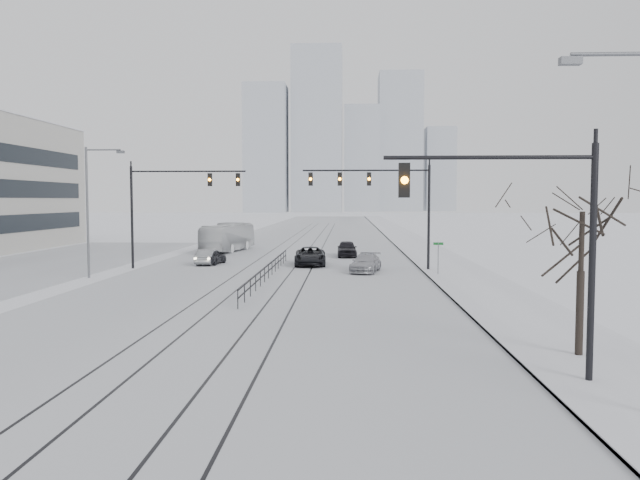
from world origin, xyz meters
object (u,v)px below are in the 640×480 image
(sedan_nb_right, at_px, (366,263))
(sedan_sb_inner, at_px, (212,257))
(sedan_nb_far, at_px, (347,249))
(box_truck, at_px, (228,237))
(traffic_mast_near, at_px, (536,229))
(bare_tree, at_px, (582,227))
(sedan_nb_front, at_px, (310,256))
(sedan_sb_outer, at_px, (208,257))

(sedan_nb_right, bearing_deg, sedan_sb_inner, 169.94)
(sedan_nb_far, relative_size, box_truck, 0.42)
(traffic_mast_near, bearing_deg, bare_tree, 51.24)
(bare_tree, height_order, sedan_nb_front, bare_tree)
(sedan_nb_front, relative_size, sedan_nb_far, 1.21)
(sedan_sb_inner, bearing_deg, box_truck, -76.84)
(sedan_sb_inner, distance_m, sedan_nb_far, 13.54)
(sedan_sb_inner, relative_size, sedan_sb_outer, 0.98)
(sedan_nb_far, bearing_deg, sedan_nb_right, -84.89)
(sedan_nb_right, xyz_separation_m, box_truck, (-13.81, 18.09, 0.80))
(sedan_nb_front, height_order, sedan_nb_right, sedan_nb_front)
(sedan_sb_outer, xyz_separation_m, sedan_nb_far, (11.56, 7.70, 0.12))
(bare_tree, bearing_deg, sedan_sb_outer, 122.92)
(traffic_mast_near, distance_m, sedan_nb_far, 41.21)
(sedan_nb_far, distance_m, box_truck, 13.61)
(box_truck, bearing_deg, sedan_sb_inner, 103.83)
(traffic_mast_near, distance_m, sedan_sb_outer, 37.30)
(sedan_sb_outer, bearing_deg, bare_tree, 124.17)
(bare_tree, height_order, box_truck, bare_tree)
(bare_tree, xyz_separation_m, box_truck, (-20.25, 43.23, -3.02))
(sedan_nb_front, bearing_deg, sedan_nb_right, -49.02)
(sedan_nb_far, height_order, box_truck, box_truck)
(bare_tree, distance_m, box_truck, 47.84)
(bare_tree, xyz_separation_m, sedan_sb_inner, (-19.12, 30.17, -3.84))
(traffic_mast_near, xyz_separation_m, sedan_nb_front, (-8.45, 32.76, -3.81))
(sedan_sb_inner, bearing_deg, sedan_nb_far, -138.15)
(sedan_nb_right, relative_size, box_truck, 0.44)
(sedan_nb_far, bearing_deg, bare_tree, -79.52)
(sedan_sb_outer, bearing_deg, sedan_nb_front, 179.79)
(bare_tree, relative_size, sedan_sb_inner, 1.61)
(sedan_sb_inner, relative_size, sedan_nb_right, 0.82)
(bare_tree, bearing_deg, sedan_sb_inner, 122.36)
(traffic_mast_near, distance_m, sedan_nb_front, 34.04)
(traffic_mast_near, height_order, sedan_nb_front, traffic_mast_near)
(sedan_sb_inner, distance_m, box_truck, 13.14)
(traffic_mast_near, xyz_separation_m, sedan_nb_far, (-5.43, 40.68, -3.80))
(bare_tree, distance_m, sedan_nb_right, 26.24)
(sedan_nb_right, distance_m, sedan_nb_far, 12.60)
(bare_tree, distance_m, sedan_nb_front, 31.89)
(bare_tree, xyz_separation_m, sedan_nb_right, (-6.44, 25.15, -3.82))
(sedan_sb_inner, xyz_separation_m, sedan_nb_far, (11.27, 7.51, 0.11))
(sedan_sb_inner, distance_m, sedan_nb_front, 8.27)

